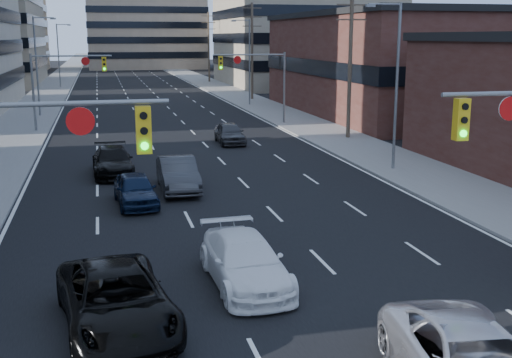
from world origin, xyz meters
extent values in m
cube|color=black|center=(0.00, 130.00, 0.01)|extent=(18.00, 300.00, 0.02)
cube|color=slate|center=(-11.50, 130.00, 0.07)|extent=(5.00, 300.00, 0.15)
cube|color=slate|center=(11.50, 130.00, 0.07)|extent=(5.00, 300.00, 0.15)
cube|color=#472119|center=(24.00, 50.00, 4.50)|extent=(20.00, 30.00, 9.00)
cube|color=gray|center=(25.00, 88.00, 7.00)|extent=(22.00, 28.00, 14.00)
cube|color=gray|center=(32.00, 130.00, 6.00)|extent=(22.00, 22.00, 12.00)
cylinder|color=slate|center=(-6.75, 8.00, 5.80)|extent=(6.50, 0.12, 0.12)
cube|color=gold|center=(-4.10, 8.00, 5.15)|extent=(0.35, 0.28, 1.10)
cylinder|color=black|center=(-4.10, 7.84, 5.50)|extent=(0.18, 0.06, 0.18)
cylinder|color=black|center=(-4.10, 7.84, 5.15)|extent=(0.18, 0.06, 0.18)
cylinder|color=#0CE526|center=(-4.10, 7.84, 4.80)|extent=(0.18, 0.06, 0.18)
cylinder|color=white|center=(-5.50, 7.97, 5.40)|extent=(0.64, 0.06, 0.64)
cube|color=gold|center=(4.10, 8.00, 5.15)|extent=(0.35, 0.28, 1.10)
cylinder|color=black|center=(4.10, 7.84, 5.50)|extent=(0.18, 0.06, 0.18)
cylinder|color=black|center=(4.10, 7.84, 5.15)|extent=(0.18, 0.06, 0.18)
cylinder|color=#0CE526|center=(4.10, 7.84, 4.80)|extent=(0.18, 0.06, 0.18)
cylinder|color=white|center=(5.50, 7.97, 5.40)|extent=(0.64, 0.06, 0.64)
cylinder|color=slate|center=(-10.00, 45.00, 3.00)|extent=(0.18, 0.18, 6.00)
cylinder|color=slate|center=(-7.00, 45.00, 5.80)|extent=(6.00, 0.12, 0.12)
cube|color=gold|center=(-4.60, 45.00, 5.15)|extent=(0.35, 0.28, 1.10)
cylinder|color=black|center=(-4.60, 44.84, 5.50)|extent=(0.18, 0.06, 0.18)
cylinder|color=black|center=(-4.60, 44.84, 5.15)|extent=(0.18, 0.06, 0.18)
cylinder|color=#0CE526|center=(-4.60, 44.84, 4.80)|extent=(0.18, 0.06, 0.18)
cylinder|color=white|center=(-6.00, 44.97, 5.40)|extent=(0.64, 0.06, 0.64)
cylinder|color=slate|center=(10.00, 45.00, 3.00)|extent=(0.18, 0.18, 6.00)
cylinder|color=slate|center=(7.00, 45.00, 5.80)|extent=(6.00, 0.12, 0.12)
cube|color=gold|center=(4.60, 45.00, 5.15)|extent=(0.35, 0.28, 1.10)
cylinder|color=black|center=(4.60, 44.84, 5.50)|extent=(0.18, 0.06, 0.18)
cylinder|color=black|center=(4.60, 44.84, 5.15)|extent=(0.18, 0.06, 0.18)
cylinder|color=#0CE526|center=(4.60, 44.84, 4.80)|extent=(0.18, 0.06, 0.18)
cylinder|color=white|center=(6.00, 44.97, 5.40)|extent=(0.64, 0.06, 0.64)
cylinder|color=#4C3D2D|center=(12.20, 36.00, 5.50)|extent=(0.28, 0.28, 11.00)
cube|color=#4C3D2D|center=(12.20, 36.00, 9.40)|extent=(2.20, 0.10, 0.10)
cube|color=#4C3D2D|center=(12.20, 36.00, 8.40)|extent=(2.20, 0.10, 0.10)
cylinder|color=#4C3D2D|center=(12.20, 66.00, 5.50)|extent=(0.28, 0.28, 11.00)
cube|color=#4C3D2D|center=(12.20, 66.00, 10.40)|extent=(2.20, 0.10, 0.10)
cube|color=#4C3D2D|center=(12.20, 66.00, 9.40)|extent=(2.20, 0.10, 0.10)
cube|color=#4C3D2D|center=(12.20, 66.00, 8.40)|extent=(2.20, 0.10, 0.10)
cylinder|color=#4C3D2D|center=(12.20, 96.00, 5.50)|extent=(0.28, 0.28, 11.00)
cube|color=#4C3D2D|center=(12.20, 96.00, 10.40)|extent=(2.20, 0.10, 0.10)
cube|color=#4C3D2D|center=(12.20, 96.00, 9.40)|extent=(2.20, 0.10, 0.10)
cube|color=#4C3D2D|center=(12.20, 96.00, 8.40)|extent=(2.20, 0.10, 0.10)
cylinder|color=slate|center=(-10.50, 55.00, 4.50)|extent=(0.16, 0.16, 9.00)
cylinder|color=slate|center=(-9.60, 55.00, 8.90)|extent=(1.80, 0.10, 0.10)
cube|color=slate|center=(-8.80, 55.00, 8.82)|extent=(0.50, 0.22, 0.14)
cylinder|color=slate|center=(-10.50, 90.00, 4.50)|extent=(0.16, 0.16, 9.00)
cylinder|color=slate|center=(-9.60, 90.00, 8.90)|extent=(1.80, 0.10, 0.10)
cube|color=slate|center=(-8.80, 90.00, 8.82)|extent=(0.50, 0.22, 0.14)
cylinder|color=slate|center=(10.50, 25.00, 4.50)|extent=(0.16, 0.16, 9.00)
cylinder|color=slate|center=(9.60, 25.00, 8.90)|extent=(1.80, 0.10, 0.10)
cube|color=slate|center=(8.80, 25.00, 8.82)|extent=(0.50, 0.22, 0.14)
cylinder|color=slate|center=(10.50, 60.00, 4.50)|extent=(0.16, 0.16, 9.00)
cylinder|color=slate|center=(9.60, 60.00, 8.90)|extent=(1.80, 0.10, 0.10)
cube|color=slate|center=(8.80, 60.00, 8.82)|extent=(0.50, 0.22, 0.14)
imported|color=black|center=(-4.91, 8.54, 0.78)|extent=(3.30, 5.89, 1.56)
imported|color=white|center=(-1.10, 10.71, 0.73)|extent=(2.24, 5.12, 1.46)
imported|color=black|center=(-3.74, 20.84, 0.71)|extent=(1.95, 4.26, 1.42)
imported|color=#333336|center=(-1.60, 23.19, 0.80)|extent=(1.70, 4.86, 1.60)
imported|color=black|center=(-4.57, 27.55, 0.74)|extent=(2.21, 5.14, 1.47)
imported|color=#39393C|center=(3.54, 36.16, 0.73)|extent=(1.82, 4.34, 1.47)
camera|label=1|loc=(-5.04, -6.93, 7.27)|focal=45.00mm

